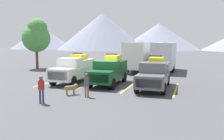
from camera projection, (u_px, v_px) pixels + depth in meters
name	position (u px, v px, depth m)	size (l,w,h in m)	color
ground_plane	(107.00, 86.00, 19.73)	(240.00, 240.00, 0.00)	#47474C
pickup_truck_a	(74.00, 69.00, 21.52)	(2.24, 5.51, 2.64)	white
pickup_truck_b	(109.00, 71.00, 20.43)	(2.28, 5.34, 2.63)	#144723
pickup_truck_c	(154.00, 74.00, 18.71)	(2.27, 5.73, 2.56)	#595B60
lot_stripe_a	(52.00, 82.00, 21.77)	(0.12, 5.50, 0.01)	gold
lot_stripe_b	(88.00, 84.00, 20.61)	(0.12, 5.50, 0.01)	gold
lot_stripe_c	(129.00, 87.00, 19.45)	(0.12, 5.50, 0.01)	gold
lot_stripe_d	(176.00, 89.00, 18.28)	(0.12, 5.50, 0.01)	gold
camper_trailer_a	(139.00, 55.00, 29.31)	(2.53, 8.19, 3.91)	white
camper_trailer_b	(164.00, 55.00, 29.08)	(2.45, 8.18, 3.87)	silver
person_a	(87.00, 83.00, 15.73)	(0.35, 0.24, 1.63)	#726047
person_b	(41.00, 88.00, 14.06)	(0.32, 0.30, 1.69)	navy
dog	(72.00, 87.00, 16.47)	(0.76, 0.83, 0.76)	olive
tree_a	(37.00, 36.00, 31.79)	(3.75, 3.75, 6.76)	brown
mountain_ridge	(161.00, 35.00, 102.08)	(152.17, 48.79, 16.26)	gray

